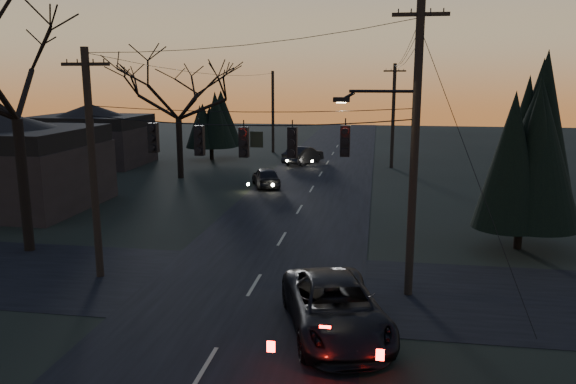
% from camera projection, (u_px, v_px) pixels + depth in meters
% --- Properties ---
extents(main_road, '(8.00, 120.00, 0.02)m').
position_uv_depth(main_road, '(294.00, 218.00, 30.13)').
color(main_road, black).
rests_on(main_road, ground).
extents(cross_road, '(60.00, 7.00, 0.02)m').
position_uv_depth(cross_road, '(254.00, 285.00, 20.46)').
color(cross_road, black).
rests_on(cross_road, ground).
extents(utility_pole_right, '(5.00, 0.30, 10.00)m').
position_uv_depth(utility_pole_right, '(408.00, 294.00, 19.61)').
color(utility_pole_right, black).
rests_on(utility_pole_right, ground).
extents(utility_pole_left, '(1.80, 0.30, 8.50)m').
position_uv_depth(utility_pole_left, '(101.00, 276.00, 21.38)').
color(utility_pole_left, black).
rests_on(utility_pole_left, ground).
extents(utility_pole_far_r, '(1.80, 0.30, 8.50)m').
position_uv_depth(utility_pole_far_r, '(391.00, 168.00, 46.69)').
color(utility_pole_far_r, black).
rests_on(utility_pole_far_r, ground).
extents(utility_pole_far_l, '(0.30, 0.30, 8.00)m').
position_uv_depth(utility_pole_far_l, '(273.00, 152.00, 56.20)').
color(utility_pole_far_l, black).
rests_on(utility_pole_far_l, ground).
extents(span_signal_assembly, '(11.50, 0.44, 1.52)m').
position_uv_depth(span_signal_assembly, '(246.00, 140.00, 19.42)').
color(span_signal_assembly, black).
rests_on(span_signal_assembly, ground).
extents(bare_tree_left, '(9.95, 9.95, 11.46)m').
position_uv_depth(bare_tree_left, '(12.00, 63.00, 22.96)').
color(bare_tree_left, black).
rests_on(bare_tree_left, ground).
extents(evergreen_right, '(4.31, 4.31, 7.69)m').
position_uv_depth(evergreen_right, '(526.00, 149.00, 23.95)').
color(evergreen_right, black).
rests_on(evergreen_right, ground).
extents(bare_tree_dist, '(7.84, 7.84, 8.82)m').
position_uv_depth(bare_tree_dist, '(178.00, 95.00, 40.87)').
color(bare_tree_dist, black).
rests_on(bare_tree_dist, ground).
extents(evergreen_dist, '(4.01, 4.01, 5.72)m').
position_uv_depth(evergreen_dist, '(211.00, 122.00, 50.75)').
color(evergreen_dist, black).
rests_on(evergreen_dist, ground).
extents(house_left_near, '(10.00, 8.00, 5.60)m').
position_uv_depth(house_left_near, '(2.00, 159.00, 32.18)').
color(house_left_near, black).
rests_on(house_left_near, ground).
extents(house_left_far, '(9.00, 7.00, 5.20)m').
position_uv_depth(house_left_far, '(92.00, 134.00, 48.16)').
color(house_left_far, black).
rests_on(house_left_far, ground).
extents(suv_near, '(4.10, 6.18, 1.58)m').
position_uv_depth(suv_near, '(335.00, 308.00, 16.52)').
color(suv_near, black).
rests_on(suv_near, ground).
extents(sedan_oncoming_a, '(2.85, 4.28, 1.35)m').
position_uv_depth(sedan_oncoming_a, '(266.00, 177.00, 38.55)').
color(sedan_oncoming_a, black).
rests_on(sedan_oncoming_a, ground).
extents(sedan_oncoming_b, '(3.29, 4.83, 1.51)m').
position_uv_depth(sedan_oncoming_b, '(303.00, 155.00, 48.70)').
color(sedan_oncoming_b, black).
rests_on(sedan_oncoming_b, ground).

